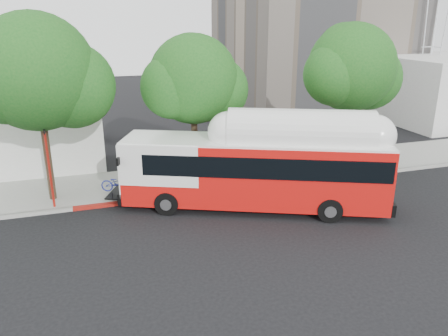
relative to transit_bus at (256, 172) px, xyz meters
The scene contains 9 objects.
ground 2.62m from the transit_bus, 126.95° to the right, with size 120.00×120.00×0.00m, color black.
sidewalk 5.55m from the transit_bus, 101.55° to the left, with size 60.00×5.00×0.15m, color gray.
curb_strip 3.31m from the transit_bus, 112.59° to the left, with size 60.00×0.30×0.15m, color gray.
red_curb_segment 5.12m from the transit_bus, 148.17° to the left, with size 10.00×0.32×0.16m, color maroon.
street_tree_left 11.43m from the transit_bus, 156.46° to the left, with size 6.67×5.80×9.74m.
street_tree_mid 6.33m from the transit_bus, 109.33° to the left, with size 5.75×5.00×8.62m.
street_tree_right 10.44m from the transit_bus, 28.04° to the left, with size 6.21×5.40×9.18m.
transit_bus is the anchor object (origin of this frame).
signal_pole 10.35m from the transit_bus, 163.61° to the left, with size 0.12×0.40×4.26m.
Camera 1 is at (-6.80, -17.95, 9.29)m, focal length 35.00 mm.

